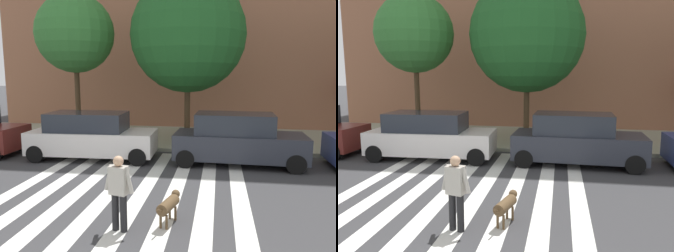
{
  "view_description": "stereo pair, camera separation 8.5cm",
  "coord_description": "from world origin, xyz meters",
  "views": [
    {
      "loc": [
        3.43,
        -2.36,
        3.29
      ],
      "look_at": [
        2.04,
        6.51,
        1.88
      ],
      "focal_mm": 35.16,
      "sensor_mm": 36.0,
      "label": 1
    },
    {
      "loc": [
        3.51,
        -2.35,
        3.29
      ],
      "look_at": [
        2.04,
        6.51,
        1.88
      ],
      "focal_mm": 35.16,
      "sensor_mm": 36.0,
      "label": 2
    }
  ],
  "objects": [
    {
      "name": "ground_plane",
      "position": [
        0.0,
        5.62,
        0.0
      ],
      "size": [
        160.0,
        160.0,
        0.0
      ],
      "primitive_type": "plane",
      "color": "#353538"
    },
    {
      "name": "sidewalk_far",
      "position": [
        0.0,
        14.24,
        0.07
      ],
      "size": [
        80.0,
        6.0,
        0.15
      ],
      "primitive_type": "cube",
      "color": "#999D86",
      "rests_on": "ground_plane"
    },
    {
      "name": "crosswalk_stripes",
      "position": [
        0.89,
        5.62,
        0.0
      ],
      "size": [
        6.75,
        10.64,
        0.01
      ],
      "color": "silver",
      "rests_on": "ground_plane"
    },
    {
      "name": "parked_car_behind_first",
      "position": [
        -1.51,
        9.72,
        0.91
      ],
      "size": [
        4.94,
        2.13,
        1.83
      ],
      "color": "silver",
      "rests_on": "ground_plane"
    },
    {
      "name": "parked_car_third_in_line",
      "position": [
        4.12,
        9.72,
        0.93
      ],
      "size": [
        4.76,
        2.1,
        1.89
      ],
      "color": "#2A2E38",
      "rests_on": "ground_plane"
    },
    {
      "name": "street_tree_nearest",
      "position": [
        -3.36,
        12.71,
        5.18
      ],
      "size": [
        3.68,
        3.68,
        6.89
      ],
      "color": "#4C3823",
      "rests_on": "sidewalk_far"
    },
    {
      "name": "street_tree_middle",
      "position": [
        1.97,
        12.65,
        5.03
      ],
      "size": [
        5.14,
        5.14,
        7.46
      ],
      "color": "#4C3823",
      "rests_on": "sidewalk_far"
    },
    {
      "name": "pedestrian_dog_walker",
      "position": [
        1.4,
        3.97,
        0.93
      ],
      "size": [
        0.7,
        0.33,
        1.64
      ],
      "color": "black",
      "rests_on": "ground_plane"
    },
    {
      "name": "dog_on_leash",
      "position": [
        2.38,
        4.49,
        0.44
      ],
      "size": [
        0.45,
        1.11,
        0.65
      ],
      "color": "brown",
      "rests_on": "ground_plane"
    }
  ]
}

